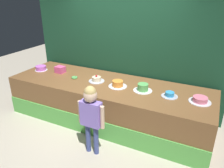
# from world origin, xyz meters

# --- Properties ---
(ground_plane) EXTENTS (12.00, 12.00, 0.00)m
(ground_plane) POSITION_xyz_m (0.00, 0.00, 0.00)
(ground_plane) COLOR #BCB29E
(stage_platform) EXTENTS (3.98, 1.28, 0.80)m
(stage_platform) POSITION_xyz_m (0.00, 0.62, 0.40)
(stage_platform) COLOR brown
(stage_platform) RESTS_ON ground_plane
(curtain_backdrop) EXTENTS (4.26, 0.08, 2.66)m
(curtain_backdrop) POSITION_xyz_m (0.00, 1.36, 1.33)
(curtain_backdrop) COLOR #19472D
(curtain_backdrop) RESTS_ON ground_plane
(child_figure) EXTENTS (0.46, 0.21, 1.19)m
(child_figure) POSITION_xyz_m (0.24, -0.37, 0.77)
(child_figure) COLOR #3F4C8C
(child_figure) RESTS_ON ground_plane
(pink_box) EXTENTS (0.20, 0.17, 0.14)m
(pink_box) POSITION_xyz_m (-1.21, 0.72, 0.87)
(pink_box) COLOR #EB5494
(pink_box) RESTS_ON stage_platform
(donut) EXTENTS (0.13, 0.13, 0.04)m
(donut) POSITION_xyz_m (-0.73, 0.57, 0.82)
(donut) COLOR #59B259
(donut) RESTS_ON stage_platform
(cake_far_left) EXTENTS (0.27, 0.27, 0.10)m
(cake_far_left) POSITION_xyz_m (-1.69, 0.64, 0.85)
(cake_far_left) COLOR white
(cake_far_left) RESTS_ON stage_platform
(cake_left) EXTENTS (0.31, 0.31, 0.13)m
(cake_left) POSITION_xyz_m (-0.24, 0.63, 0.84)
(cake_left) COLOR silver
(cake_left) RESTS_ON stage_platform
(cake_center_left) EXTENTS (0.35, 0.35, 0.12)m
(cake_center_left) POSITION_xyz_m (0.24, 0.59, 0.85)
(cake_center_left) COLOR silver
(cake_center_left) RESTS_ON stage_platform
(cake_center_right) EXTENTS (0.34, 0.34, 0.13)m
(cake_center_right) POSITION_xyz_m (0.73, 0.62, 0.86)
(cake_center_right) COLOR white
(cake_center_right) RESTS_ON stage_platform
(cake_right) EXTENTS (0.28, 0.28, 0.08)m
(cake_right) POSITION_xyz_m (1.21, 0.60, 0.83)
(cake_right) COLOR silver
(cake_right) RESTS_ON stage_platform
(cake_far_right) EXTENTS (0.35, 0.35, 0.09)m
(cake_far_right) POSITION_xyz_m (1.69, 0.62, 0.84)
(cake_far_right) COLOR silver
(cake_far_right) RESTS_ON stage_platform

